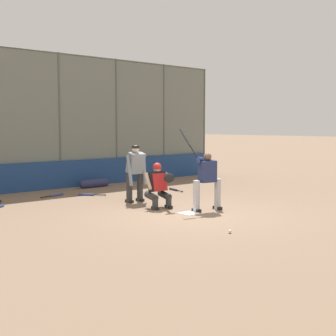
{
  "coord_description": "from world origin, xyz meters",
  "views": [
    {
      "loc": [
        7.93,
        8.19,
        2.16
      ],
      "look_at": [
        -0.18,
        -1.0,
        1.05
      ],
      "focal_mm": 50.0,
      "sensor_mm": 36.0,
      "label": 1
    }
  ],
  "objects_px": {
    "spare_bat_by_padding": "(88,195)",
    "catcher_behind_plate": "(159,185)",
    "spare_bat_third_base_side": "(174,190)",
    "baseball_loose": "(230,231)",
    "spare_bat_first_base_side": "(55,195)",
    "batter_at_plate": "(207,179)",
    "umpire_home": "(135,172)",
    "equipment_bag_dugout_side": "(94,183)"
  },
  "relations": [
    {
      "from": "spare_bat_third_base_side",
      "to": "baseball_loose",
      "type": "relative_size",
      "value": 11.28
    },
    {
      "from": "spare_bat_by_padding",
      "to": "spare_bat_third_base_side",
      "type": "xyz_separation_m",
      "value": [
        -2.77,
        0.91,
        -0.0
      ]
    },
    {
      "from": "spare_bat_by_padding",
      "to": "catcher_behind_plate",
      "type": "bearing_deg",
      "value": 143.37
    },
    {
      "from": "spare_bat_third_base_side",
      "to": "spare_bat_first_base_side",
      "type": "bearing_deg",
      "value": 79.37
    },
    {
      "from": "batter_at_plate",
      "to": "umpire_home",
      "type": "xyz_separation_m",
      "value": [
        0.53,
        -2.28,
        0.05
      ]
    },
    {
      "from": "spare_bat_first_base_side",
      "to": "equipment_bag_dugout_side",
      "type": "height_order",
      "value": "equipment_bag_dugout_side"
    },
    {
      "from": "spare_bat_third_base_side",
      "to": "baseball_loose",
      "type": "bearing_deg",
      "value": 159.97
    },
    {
      "from": "umpire_home",
      "to": "spare_bat_first_base_side",
      "type": "relative_size",
      "value": 1.82
    },
    {
      "from": "batter_at_plate",
      "to": "spare_bat_first_base_side",
      "type": "height_order",
      "value": "batter_at_plate"
    },
    {
      "from": "spare_bat_third_base_side",
      "to": "batter_at_plate",
      "type": "bearing_deg",
      "value": 162.31
    },
    {
      "from": "batter_at_plate",
      "to": "equipment_bag_dugout_side",
      "type": "height_order",
      "value": "batter_at_plate"
    },
    {
      "from": "baseball_loose",
      "to": "equipment_bag_dugout_side",
      "type": "relative_size",
      "value": 0.06
    },
    {
      "from": "batter_at_plate",
      "to": "spare_bat_first_base_side",
      "type": "xyz_separation_m",
      "value": [
        1.72,
        -4.79,
        -0.78
      ]
    },
    {
      "from": "catcher_behind_plate",
      "to": "equipment_bag_dugout_side",
      "type": "xyz_separation_m",
      "value": [
        -1.0,
        -4.69,
        -0.48
      ]
    },
    {
      "from": "umpire_home",
      "to": "baseball_loose",
      "type": "relative_size",
      "value": 21.78
    },
    {
      "from": "umpire_home",
      "to": "spare_bat_third_base_side",
      "type": "bearing_deg",
      "value": -156.19
    },
    {
      "from": "batter_at_plate",
      "to": "umpire_home",
      "type": "distance_m",
      "value": 2.34
    },
    {
      "from": "umpire_home",
      "to": "spare_bat_by_padding",
      "type": "bearing_deg",
      "value": -78.45
    },
    {
      "from": "spare_bat_by_padding",
      "to": "baseball_loose",
      "type": "relative_size",
      "value": 9.45
    },
    {
      "from": "spare_bat_third_base_side",
      "to": "spare_bat_by_padding",
      "type": "bearing_deg",
      "value": 83.71
    },
    {
      "from": "spare_bat_by_padding",
      "to": "baseball_loose",
      "type": "xyz_separation_m",
      "value": [
        0.58,
        6.27,
        0.0
      ]
    },
    {
      "from": "catcher_behind_plate",
      "to": "umpire_home",
      "type": "relative_size",
      "value": 0.74
    },
    {
      "from": "batter_at_plate",
      "to": "catcher_behind_plate",
      "type": "distance_m",
      "value": 1.3
    },
    {
      "from": "spare_bat_third_base_side",
      "to": "equipment_bag_dugout_side",
      "type": "relative_size",
      "value": 0.7
    },
    {
      "from": "equipment_bag_dugout_side",
      "to": "spare_bat_first_base_side",
      "type": "bearing_deg",
      "value": 25.86
    },
    {
      "from": "catcher_behind_plate",
      "to": "spare_bat_by_padding",
      "type": "xyz_separation_m",
      "value": [
        0.22,
        -3.12,
        -0.59
      ]
    },
    {
      "from": "baseball_loose",
      "to": "catcher_behind_plate",
      "type": "bearing_deg",
      "value": -104.15
    },
    {
      "from": "umpire_home",
      "to": "spare_bat_third_base_side",
      "type": "relative_size",
      "value": 1.93
    },
    {
      "from": "equipment_bag_dugout_side",
      "to": "catcher_behind_plate",
      "type": "bearing_deg",
      "value": 77.93
    },
    {
      "from": "equipment_bag_dugout_side",
      "to": "batter_at_plate",
      "type": "bearing_deg",
      "value": 86.75
    },
    {
      "from": "batter_at_plate",
      "to": "baseball_loose",
      "type": "distance_m",
      "value": 2.65
    },
    {
      "from": "spare_bat_first_base_side",
      "to": "baseball_loose",
      "type": "xyz_separation_m",
      "value": [
        -0.25,
        6.85,
        0.0
      ]
    },
    {
      "from": "umpire_home",
      "to": "baseball_loose",
      "type": "bearing_deg",
      "value": 78.68
    },
    {
      "from": "spare_bat_by_padding",
      "to": "batter_at_plate",
      "type": "bearing_deg",
      "value": 151.35
    },
    {
      "from": "spare_bat_by_padding",
      "to": "spare_bat_third_base_side",
      "type": "distance_m",
      "value": 2.92
    },
    {
      "from": "catcher_behind_plate",
      "to": "spare_bat_by_padding",
      "type": "relative_size",
      "value": 1.71
    },
    {
      "from": "catcher_behind_plate",
      "to": "spare_bat_first_base_side",
      "type": "bearing_deg",
      "value": -64.9
    },
    {
      "from": "spare_bat_by_padding",
      "to": "baseball_loose",
      "type": "height_order",
      "value": "baseball_loose"
    },
    {
      "from": "spare_bat_third_base_side",
      "to": "equipment_bag_dugout_side",
      "type": "height_order",
      "value": "equipment_bag_dugout_side"
    },
    {
      "from": "umpire_home",
      "to": "spare_bat_by_padding",
      "type": "height_order",
      "value": "umpire_home"
    },
    {
      "from": "batter_at_plate",
      "to": "baseball_loose",
      "type": "xyz_separation_m",
      "value": [
        1.47,
        2.06,
        -0.77
      ]
    },
    {
      "from": "umpire_home",
      "to": "baseball_loose",
      "type": "height_order",
      "value": "umpire_home"
    }
  ]
}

